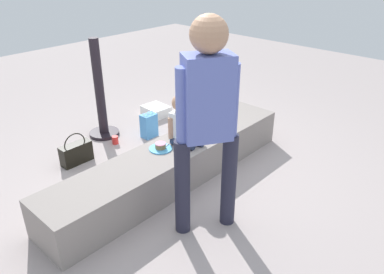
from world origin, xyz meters
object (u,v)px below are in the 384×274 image
at_px(child_seated, 182,122).
at_px(cake_box_white, 156,111).
at_px(water_bottle_near_gift, 84,186).
at_px(cake_plate, 161,147).
at_px(gift_bag, 149,125).
at_px(handbag_black_leather, 76,153).
at_px(party_cup_red, 115,140).
at_px(adult_standing, 207,112).

distance_m(child_seated, cake_box_white, 1.64).
distance_m(child_seated, water_bottle_near_gift, 1.09).
distance_m(cake_plate, cake_box_white, 1.70).
bearing_deg(cake_box_white, gift_bag, -139.36).
bearing_deg(child_seated, cake_plate, 169.79).
distance_m(gift_bag, handbag_black_leather, 0.95).
height_order(water_bottle_near_gift, party_cup_red, water_bottle_near_gift).
height_order(cake_plate, handbag_black_leather, cake_plate).
height_order(child_seated, cake_box_white, child_seated).
bearing_deg(cake_box_white, handbag_black_leather, -167.29).
distance_m(child_seated, cake_plate, 0.31).
xyz_separation_m(adult_standing, party_cup_red, (0.38, 1.73, -0.98)).
bearing_deg(child_seated, water_bottle_near_gift, 154.02).
bearing_deg(handbag_black_leather, adult_standing, -84.41).
height_order(gift_bag, handbag_black_leather, handbag_black_leather).
relative_size(gift_bag, handbag_black_leather, 0.96).
bearing_deg(water_bottle_near_gift, party_cup_red, 37.06).
height_order(child_seated, handbag_black_leather, child_seated).
xyz_separation_m(cake_plate, cake_box_white, (1.08, 1.27, -0.33)).
bearing_deg(cake_box_white, child_seated, -122.41).
bearing_deg(handbag_black_leather, gift_bag, -6.24).
relative_size(child_seated, cake_plate, 2.16).
bearing_deg(party_cup_red, gift_bag, -21.37).
xyz_separation_m(gift_bag, handbag_black_leather, (-0.94, 0.10, -0.03)).
bearing_deg(cake_box_white, cake_plate, -130.36).
distance_m(child_seated, gift_bag, 1.04).
bearing_deg(cake_box_white, party_cup_red, -163.13).
bearing_deg(water_bottle_near_gift, cake_plate, -31.24).
distance_m(gift_bag, party_cup_red, 0.44).
height_order(adult_standing, party_cup_red, adult_standing).
height_order(gift_bag, cake_box_white, gift_bag).
distance_m(adult_standing, gift_bag, 1.96).
xyz_separation_m(cake_plate, water_bottle_near_gift, (-0.63, 0.38, -0.30)).
xyz_separation_m(child_seated, cake_plate, (-0.24, 0.04, -0.19)).
bearing_deg(gift_bag, adult_standing, -116.21).
xyz_separation_m(gift_bag, water_bottle_near_gift, (-1.21, -0.46, -0.06)).
bearing_deg(cake_plate, cake_box_white, 49.64).
relative_size(adult_standing, gift_bag, 5.15).
relative_size(water_bottle_near_gift, cake_box_white, 0.59).
height_order(party_cup_red, handbag_black_leather, handbag_black_leather).
xyz_separation_m(adult_standing, water_bottle_near_gift, (-0.43, 1.12, -0.94)).
relative_size(child_seated, cake_box_white, 1.44).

